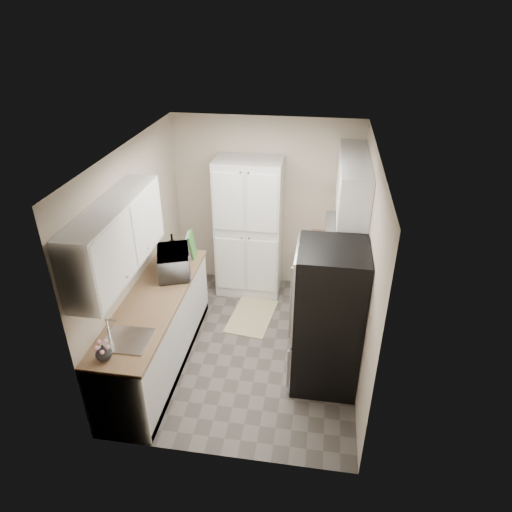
{
  "coord_description": "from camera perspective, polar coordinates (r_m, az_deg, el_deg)",
  "views": [
    {
      "loc": [
        0.77,
        -4.38,
        3.81
      ],
      "look_at": [
        0.08,
        0.15,
        1.23
      ],
      "focal_mm": 32.0,
      "sensor_mm": 36.0,
      "label": 1
    }
  ],
  "objects": [
    {
      "name": "room_shell",
      "position": [
        4.95,
        -1.4,
        3.2
      ],
      "size": [
        2.64,
        3.24,
        2.52
      ],
      "color": "beige",
      "rests_on": "ground"
    },
    {
      "name": "fruit_basket",
      "position": [
        6.12,
        10.7,
        3.81
      ],
      "size": [
        0.35,
        0.35,
        0.12
      ],
      "primitive_type": null,
      "rotation": [
        0.0,
        0.0,
        -0.22
      ],
      "color": "orange",
      "rests_on": "toaster_oven"
    },
    {
      "name": "countertop_left",
      "position": [
        5.21,
        -12.75,
        -5.38
      ],
      "size": [
        0.63,
        2.33,
        0.04
      ],
      "primitive_type": "cube",
      "color": "#846647",
      "rests_on": "base_cabinet_left"
    },
    {
      "name": "refrigerator",
      "position": [
        4.95,
        8.98,
        -7.72
      ],
      "size": [
        0.7,
        0.72,
        1.7
      ],
      "primitive_type": "cube",
      "color": "#B7B7BC",
      "rests_on": "ground"
    },
    {
      "name": "base_cabinet_right",
      "position": [
        6.51,
        9.35,
        -2.19
      ],
      "size": [
        0.6,
        0.8,
        0.88
      ],
      "primitive_type": "cube",
      "color": "silver",
      "rests_on": "ground"
    },
    {
      "name": "wine_bottle",
      "position": [
        5.83,
        -10.37,
        0.99
      ],
      "size": [
        0.08,
        0.08,
        0.32
      ],
      "primitive_type": "cylinder",
      "color": "black",
      "rests_on": "countertop_left"
    },
    {
      "name": "cutting_board",
      "position": [
        5.88,
        -7.97,
        1.43
      ],
      "size": [
        0.06,
        0.26,
        0.32
      ],
      "primitive_type": "cube",
      "rotation": [
        0.0,
        0.0,
        0.15
      ],
      "color": "green",
      "rests_on": "countertop_left"
    },
    {
      "name": "microwave",
      "position": [
        5.53,
        -10.23,
        -0.79
      ],
      "size": [
        0.53,
        0.64,
        0.3
      ],
      "primitive_type": "imported",
      "rotation": [
        0.0,
        0.0,
        1.91
      ],
      "color": "#B0B1B5",
      "rests_on": "countertop_left"
    },
    {
      "name": "kitchen_mat",
      "position": [
        6.33,
        -0.53,
        -7.53
      ],
      "size": [
        0.65,
        0.93,
        0.01
      ],
      "primitive_type": "cube",
      "rotation": [
        0.0,
        0.0,
        -0.12
      ],
      "color": "#BCB781",
      "rests_on": "ground"
    },
    {
      "name": "base_cabinet_left",
      "position": [
        5.48,
        -12.22,
        -9.34
      ],
      "size": [
        0.6,
        2.3,
        0.88
      ],
      "primitive_type": "cube",
      "color": "silver",
      "rests_on": "ground"
    },
    {
      "name": "pantry_cabinet",
      "position": [
        6.42,
        -0.9,
        3.46
      ],
      "size": [
        0.9,
        0.55,
        2.0
      ],
      "primitive_type": "cube",
      "color": "silver",
      "rests_on": "ground"
    },
    {
      "name": "countertop_right",
      "position": [
        6.29,
        9.69,
        1.38
      ],
      "size": [
        0.63,
        0.83,
        0.04
      ],
      "primitive_type": "cube",
      "color": "#846647",
      "rests_on": "base_cabinet_right"
    },
    {
      "name": "flower_vase",
      "position": [
        4.48,
        -18.53,
        -11.36
      ],
      "size": [
        0.16,
        0.16,
        0.16
      ],
      "primitive_type": "imported",
      "rotation": [
        0.0,
        0.0,
        -0.09
      ],
      "color": "silver",
      "rests_on": "countertop_left"
    },
    {
      "name": "toaster_oven",
      "position": [
        6.22,
        10.71,
        2.41
      ],
      "size": [
        0.39,
        0.46,
        0.23
      ],
      "primitive_type": "cube",
      "rotation": [
        0.0,
        0.0,
        0.18
      ],
      "color": "#AAAAAF",
      "rests_on": "countertop_right"
    },
    {
      "name": "electric_range",
      "position": [
        5.82,
        9.16,
        -5.95
      ],
      "size": [
        0.71,
        0.78,
        1.13
      ],
      "color": "#B7B7BC",
      "rests_on": "ground"
    },
    {
      "name": "ground",
      "position": [
        5.85,
        -1.01,
        -11.2
      ],
      "size": [
        3.2,
        3.2,
        0.0
      ],
      "primitive_type": "plane",
      "color": "#56514C",
      "rests_on": "ground"
    }
  ]
}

